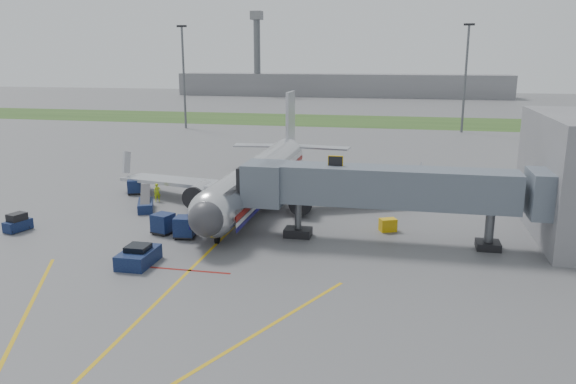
% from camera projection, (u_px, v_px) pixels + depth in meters
% --- Properties ---
extents(ground, '(400.00, 400.00, 0.00)m').
position_uv_depth(ground, '(209.00, 251.00, 42.96)').
color(ground, '#565659').
rests_on(ground, ground).
extents(grass_strip, '(300.00, 25.00, 0.01)m').
position_uv_depth(grass_strip, '(342.00, 121.00, 128.52)').
color(grass_strip, '#2D4C1E').
rests_on(grass_strip, ground).
extents(apron_markings, '(21.52, 50.00, 0.01)m').
position_uv_depth(apron_markings, '(170.00, 290.00, 35.92)').
color(apron_markings, gold).
rests_on(apron_markings, ground).
extents(airliner, '(32.10, 35.67, 10.25)m').
position_uv_depth(airliner, '(259.00, 177.00, 56.83)').
color(airliner, silver).
rests_on(airliner, ground).
extents(jet_bridge, '(25.30, 4.00, 6.90)m').
position_uv_depth(jet_bridge, '(384.00, 188.00, 44.08)').
color(jet_bridge, slate).
rests_on(jet_bridge, ground).
extents(light_mast_left, '(2.00, 0.44, 20.40)m').
position_uv_depth(light_mast_left, '(184.00, 75.00, 112.94)').
color(light_mast_left, '#595B60').
rests_on(light_mast_left, ground).
extents(light_mast_right, '(2.00, 0.44, 20.40)m').
position_uv_depth(light_mast_right, '(465.00, 76.00, 106.70)').
color(light_mast_right, '#595B60').
rests_on(light_mast_right, ground).
extents(distant_terminal, '(120.00, 14.00, 8.00)m').
position_uv_depth(distant_terminal, '(340.00, 85.00, 205.62)').
color(distant_terminal, slate).
rests_on(distant_terminal, ground).
extents(control_tower, '(4.00, 4.00, 30.00)m').
position_uv_depth(control_tower, '(257.00, 48.00, 203.70)').
color(control_tower, '#595B60').
rests_on(control_tower, ground).
extents(pushback_tug, '(2.13, 3.48, 1.45)m').
position_uv_depth(pushback_tug, '(138.00, 256.00, 40.17)').
color(pushback_tug, '#0D0E39').
rests_on(pushback_tug, ground).
extents(baggage_tug, '(1.73, 2.45, 1.55)m').
position_uv_depth(baggage_tug, '(18.00, 223.00, 47.83)').
color(baggage_tug, '#0D0E39').
rests_on(baggage_tug, ground).
extents(baggage_cart_a, '(1.79, 1.79, 1.77)m').
position_uv_depth(baggage_cart_a, '(185.00, 227.00, 46.00)').
color(baggage_cart_a, '#0D0E39').
rests_on(baggage_cart_a, ground).
extents(baggage_cart_b, '(1.89, 1.89, 1.55)m').
position_uv_depth(baggage_cart_b, '(134.00, 187.00, 60.59)').
color(baggage_cart_b, '#0D0E39').
rests_on(baggage_cart_b, ground).
extents(baggage_cart_c, '(1.96, 1.96, 1.71)m').
position_uv_depth(baggage_cart_c, '(163.00, 224.00, 47.07)').
color(baggage_cart_c, '#0D0E39').
rests_on(baggage_cart_c, ground).
extents(belt_loader, '(2.75, 4.34, 2.07)m').
position_uv_depth(belt_loader, '(146.00, 205.00, 54.33)').
color(belt_loader, '#0D0E39').
rests_on(belt_loader, ground).
extents(ground_power_cart, '(1.63, 1.40, 1.10)m').
position_uv_depth(ground_power_cart, '(388.00, 225.00, 47.79)').
color(ground_power_cart, '#E9B20D').
rests_on(ground_power_cart, ground).
extents(ramp_worker, '(0.83, 0.75, 1.90)m').
position_uv_depth(ramp_worker, '(157.00, 193.00, 57.37)').
color(ramp_worker, '#AAC917').
rests_on(ramp_worker, ground).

